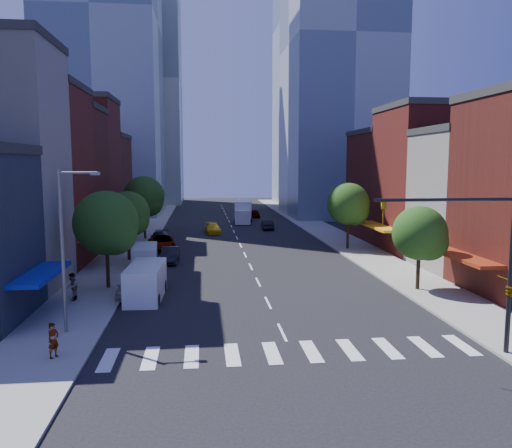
{
  "coord_description": "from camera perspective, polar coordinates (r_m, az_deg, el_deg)",
  "views": [
    {
      "loc": [
        -4.41,
        -26.77,
        9.45
      ],
      "look_at": [
        -0.45,
        9.5,
        5.0
      ],
      "focal_mm": 35.0,
      "sensor_mm": 36.0,
      "label": 1
    }
  ],
  "objects": [
    {
      "name": "parked_car_third",
      "position": [
        55.48,
        -10.64,
        -2.15
      ],
      "size": [
        3.3,
        5.95,
        1.58
      ],
      "primitive_type": "imported",
      "rotation": [
        0.0,
        0.0,
        0.13
      ],
      "color": "#999999",
      "rests_on": "ground"
    },
    {
      "name": "parked_car_second",
      "position": [
        48.44,
        -9.81,
        -3.51
      ],
      "size": [
        1.71,
        4.52,
        1.47
      ],
      "primitive_type": "imported",
      "rotation": [
        0.0,
        0.0,
        -0.03
      ],
      "color": "black",
      "rests_on": "ground"
    },
    {
      "name": "cargo_van_near",
      "position": [
        35.87,
        -12.51,
        -6.51
      ],
      "size": [
        2.53,
        5.79,
        2.43
      ],
      "rotation": [
        0.0,
        0.0,
        -0.04
      ],
      "color": "white",
      "rests_on": "ground"
    },
    {
      "name": "tree_right_far",
      "position": [
        55.27,
        10.69,
        2.08
      ],
      "size": [
        4.6,
        4.6,
        7.2
      ],
      "color": "black",
      "rests_on": "sidewalk_right"
    },
    {
      "name": "streetlight",
      "position": [
        29.04,
        -20.93,
        -1.77
      ],
      "size": [
        2.25,
        0.25,
        9.0
      ],
      "color": "slate",
      "rests_on": "sidewalk_left"
    },
    {
      "name": "tree_left_mid",
      "position": [
        49.43,
        -14.28,
        1.02
      ],
      "size": [
        4.2,
        4.2,
        6.65
      ],
      "color": "black",
      "rests_on": "sidewalk_left"
    },
    {
      "name": "tree_left_near",
      "position": [
        38.6,
        -16.55,
        -0.16
      ],
      "size": [
        4.8,
        4.8,
        7.3
      ],
      "color": "black",
      "rests_on": "sidewalk_left"
    },
    {
      "name": "bldg_right_2",
      "position": [
        56.8,
        20.41,
        4.55
      ],
      "size": [
        12.0,
        10.0,
        15.0
      ],
      "primitive_type": "cube",
      "color": "maroon",
      "rests_on": "ground"
    },
    {
      "name": "box_truck",
      "position": [
        80.31,
        -1.45,
        1.37
      ],
      "size": [
        3.43,
        8.83,
        3.47
      ],
      "rotation": [
        0.0,
        0.0,
        -0.11
      ],
      "color": "silver",
      "rests_on": "ground"
    },
    {
      "name": "ground",
      "position": [
        28.73,
        3.01,
        -12.26
      ],
      "size": [
        220.0,
        220.0,
        0.0
      ],
      "primitive_type": "plane",
      "color": "black",
      "rests_on": "ground"
    },
    {
      "name": "sidewalk_left",
      "position": [
        67.9,
        -13.02,
        -1.16
      ],
      "size": [
        5.0,
        120.0,
        0.15
      ],
      "primitive_type": "cube",
      "color": "gray",
      "rests_on": "ground"
    },
    {
      "name": "pedestrian_far",
      "position": [
        36.42,
        -20.29,
        -6.74
      ],
      "size": [
        0.8,
        0.98,
        1.9
      ],
      "primitive_type": "imported",
      "rotation": [
        0.0,
        0.0,
        -1.48
      ],
      "color": "#999999",
      "rests_on": "sidewalk_left"
    },
    {
      "name": "traffic_signal",
      "position": [
        27.02,
        26.13,
        -5.07
      ],
      "size": [
        7.24,
        2.24,
        8.0
      ],
      "color": "black",
      "rests_on": "sidewalk_right"
    },
    {
      "name": "cargo_van_far",
      "position": [
        45.68,
        -12.54,
        -3.78
      ],
      "size": [
        2.4,
        5.23,
        2.17
      ],
      "rotation": [
        0.0,
        0.0,
        0.07
      ],
      "color": "white",
      "rests_on": "ground"
    },
    {
      "name": "tree_left_far",
      "position": [
        63.22,
        -12.54,
        2.94
      ],
      "size": [
        5.0,
        5.0,
        7.75
      ],
      "color": "black",
      "rests_on": "sidewalk_left"
    },
    {
      "name": "bldg_right_1",
      "position": [
        49.01,
        25.03,
        2.26
      ],
      "size": [
        12.0,
        8.0,
        12.0
      ],
      "primitive_type": "cube",
      "color": "#B6B1A8",
      "rests_on": "ground"
    },
    {
      "name": "sidewalk_right",
      "position": [
        69.51,
        7.9,
        -0.86
      ],
      "size": [
        5.0,
        120.0,
        0.15
      ],
      "primitive_type": "cube",
      "color": "gray",
      "rests_on": "ground"
    },
    {
      "name": "bldg_right_3",
      "position": [
        65.93,
        16.48,
        4.11
      ],
      "size": [
        12.0,
        10.0,
        13.0
      ],
      "primitive_type": "cube",
      "color": "#4F1913",
      "rests_on": "ground"
    },
    {
      "name": "parked_car_front",
      "position": [
        36.9,
        -14.09,
        -6.91
      ],
      "size": [
        1.82,
        4.37,
        1.48
      ],
      "primitive_type": "imported",
      "rotation": [
        0.0,
        0.0,
        -0.02
      ],
      "color": "#A2A2A6",
      "rests_on": "ground"
    },
    {
      "name": "parked_car_rear",
      "position": [
        60.29,
        -11.02,
        -1.53
      ],
      "size": [
        2.41,
        4.93,
        1.38
      ],
      "primitive_type": "imported",
      "rotation": [
        0.0,
        0.0,
        -0.1
      ],
      "color": "black",
      "rests_on": "ground"
    },
    {
      "name": "bldg_left_3",
      "position": [
        58.21,
        -22.87,
        4.49
      ],
      "size": [
        12.0,
        8.0,
        15.0
      ],
      "primitive_type": "cube",
      "color": "#4F1913",
      "rests_on": "ground"
    },
    {
      "name": "tower_far_w",
      "position": [
        123.92,
        -12.93,
        15.39
      ],
      "size": [
        18.0,
        18.0,
        56.0
      ],
      "primitive_type": "cube",
      "color": "#9EA5AD",
      "rests_on": "ground"
    },
    {
      "name": "traffic_car_far",
      "position": [
        87.6,
        -0.17,
        1.21
      ],
      "size": [
        1.71,
        4.03,
        1.36
      ],
      "primitive_type": "imported",
      "rotation": [
        0.0,
        0.0,
        3.17
      ],
      "color": "#999999",
      "rests_on": "ground"
    },
    {
      "name": "taxi",
      "position": [
        67.92,
        -4.94,
        -0.49
      ],
      "size": [
        2.21,
        4.78,
        1.35
      ],
      "primitive_type": "imported",
      "rotation": [
        0.0,
        0.0,
        0.07
      ],
      "color": "yellow",
      "rests_on": "ground"
    },
    {
      "name": "pedestrian_near",
      "position": [
        26.42,
        -22.16,
        -12.2
      ],
      "size": [
        0.68,
        0.75,
        1.72
      ],
      "primitive_type": "imported",
      "rotation": [
        0.0,
        0.0,
        1.01
      ],
      "color": "#999999",
      "rests_on": "sidewalk_left"
    },
    {
      "name": "traffic_car_oncoming",
      "position": [
        71.58,
        1.3,
        -0.06
      ],
      "size": [
        1.54,
        4.29,
        1.41
      ],
      "primitive_type": "imported",
      "rotation": [
        0.0,
        0.0,
        3.13
      ],
      "color": "black",
      "rests_on": "ground"
    },
    {
      "name": "crosswalk",
      "position": [
        25.95,
        4.11,
        -14.41
      ],
      "size": [
        19.0,
        3.0,
        0.01
      ],
      "primitive_type": "cube",
      "color": "silver",
      "rests_on": "ground"
    },
    {
      "name": "tower_far_e",
      "position": [
        119.3,
        8.35,
        21.72
      ],
      "size": [
        22.0,
        22.0,
        80.0
      ],
      "primitive_type": "cube",
      "color": "#8C99A8",
      "rests_on": "ground"
    },
    {
      "name": "bldg_left_5",
      "position": [
        75.67,
        -18.95,
        4.34
      ],
      "size": [
        12.0,
        10.0,
        13.0
      ],
      "primitive_type": "cube",
      "color": "#4F1913",
      "rests_on": "ground"
    },
    {
      "name": "bldg_left_4",
      "position": [
        66.38,
        -20.82,
        5.68
      ],
      "size": [
        12.0,
        9.0,
        17.0
      ],
      "primitive_type": "cube",
      "color": "maroon",
      "rests_on": "ground"
    },
    {
      "name": "tree_right_near",
      "position": [
        38.59,
        18.43,
        -1.24
      ],
      "size": [
        4.0,
        4.0,
        6.2
      ],
      "color": "black",
      "rests_on": "sidewalk_right"
    },
    {
      "name": "tower_ne",
      "position": [
        94.33,
        9.46,
        19.45
      ],
      "size": [
        18.0,
        20.0,
        60.0
      ],
      "primitive_type": "cube",
      "color": "#9EA5AD",
      "rests_on": "ground"
    },
    {
      "name": "tower_nw",
      "position": [
        101.62,
        -17.19,
        21.22
      ],
      "size": [
        20.0,
        22.0,
        70.0
      ],
      "primitive_type": "cube",
      "color": "#8C99A8",
      "rests_on": "ground"
    },
    {
      "name": "bldg_left_2",
      "position": [
        50.11,
        -25.66,
        4.61
      ],
      "size": [
        12.0,
        9.0,
        16.0
      ],
      "primitive_type": "cube",
      "color": "maroon",
      "rests_on": "ground"
    }
  ]
}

